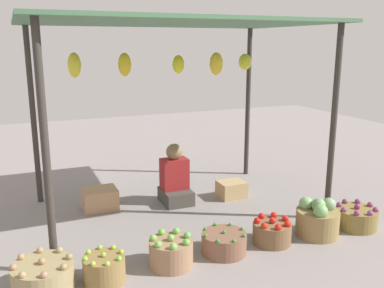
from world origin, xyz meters
TOP-DOWN VIEW (x-y plane):
  - ground_plane at (0.00, 0.00)m, footprint 14.00×14.00m
  - market_stall_structure at (-0.00, 0.01)m, footprint 3.40×2.20m
  - vendor_person at (0.07, 0.24)m, footprint 0.36×0.44m
  - basket_potatoes at (-1.67, -1.24)m, footprint 0.51×0.51m
  - basket_limes at (-1.17, -1.30)m, footprint 0.36×0.36m
  - basket_green_apples at (-0.54, -1.27)m, footprint 0.41×0.41m
  - basket_green_chilies at (0.03, -1.24)m, footprint 0.45×0.45m
  - basket_red_tomatoes at (0.59, -1.24)m, footprint 0.40×0.40m
  - basket_cabbages at (1.14, -1.28)m, footprint 0.46×0.46m
  - basket_purple_onions at (1.67, -1.29)m, footprint 0.46×0.46m
  - wooden_crate_near_vendor at (-0.87, 0.39)m, footprint 0.41×0.34m
  - wooden_crate_stacked_rear at (0.84, 0.11)m, footprint 0.35×0.29m

SIDE VIEW (x-z plane):
  - ground_plane at x=0.00m, z-range 0.00..0.00m
  - basket_green_chilies at x=0.03m, z-range -0.02..0.22m
  - wooden_crate_stacked_rear at x=0.84m, z-range 0.00..0.22m
  - basket_purple_onions at x=1.67m, z-range -0.02..0.26m
  - basket_red_tomatoes at x=0.59m, z-range -0.02..0.26m
  - basket_limes at x=-1.17m, z-range -0.02..0.26m
  - basket_potatoes at x=-1.67m, z-range -0.02..0.28m
  - wooden_crate_near_vendor at x=-0.87m, z-range 0.00..0.26m
  - basket_green_apples at x=-0.54m, z-range -0.02..0.29m
  - basket_cabbages at x=1.14m, z-range -0.03..0.39m
  - vendor_person at x=0.07m, z-range -0.09..0.69m
  - market_stall_structure at x=0.00m, z-range 0.95..3.23m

